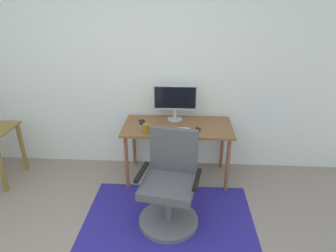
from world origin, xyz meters
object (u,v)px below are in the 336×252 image
Objects in this scene: monitor at (175,99)px; cell_phone at (142,122)px; keyboard at (171,130)px; coffee_cup at (146,129)px; office_chair at (170,189)px; desk at (178,131)px; computer_mouse at (198,129)px.

cell_phone is (-0.39, -0.11, -0.26)m from monitor.
coffee_cup is at bearing -164.92° from keyboard.
office_chair is (0.38, -0.87, -0.34)m from cell_phone.
office_chair reaches higher than desk.
keyboard reaches higher than cell_phone.
keyboard reaches higher than desk.
keyboard is 3.97× the size of coffee_cup.
monitor is 0.55m from coffee_cup.
computer_mouse is at bearing 5.64° from keyboard.
monitor is at bearing 99.70° from office_chair.
computer_mouse is 0.96× the size of coffee_cup.
desk is 0.20m from keyboard.
keyboard is at bearing -96.35° from monitor.
coffee_cup is (-0.26, -0.07, 0.05)m from keyboard.
keyboard is at bearing 15.08° from coffee_cup.
monitor is 0.43m from keyboard.
computer_mouse is 0.70m from cell_phone.
desk is 12.32× the size of computer_mouse.
cell_phone is at bearing 107.06° from coffee_cup.
desk is 2.40× the size of monitor.
cell_phone is at bearing 163.28° from computer_mouse.
office_chair reaches higher than cell_phone.
coffee_cup is (-0.30, -0.41, -0.22)m from monitor.
keyboard is 4.13× the size of computer_mouse.
coffee_cup is at bearing -145.91° from desk.
monitor is 4.94× the size of coffee_cup.
coffee_cup is 0.77× the size of cell_phone.
office_chair is (-0.05, -0.80, -0.26)m from desk.
monitor reaches higher than keyboard.
keyboard is at bearing -174.36° from computer_mouse.
keyboard is (-0.04, -0.34, -0.26)m from monitor.
monitor is at bearing 102.25° from desk.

